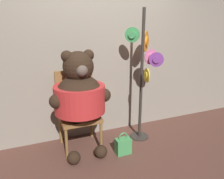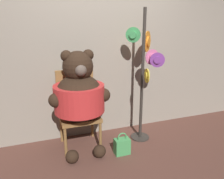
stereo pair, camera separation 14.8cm
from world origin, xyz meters
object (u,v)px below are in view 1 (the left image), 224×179
object	(u,v)px
chair	(77,108)
handbag_on_ground	(123,146)
hat_display_rack	(144,71)
teddy_bear	(80,96)

from	to	relation	value
chair	handbag_on_ground	size ratio (longest dim) A/B	3.45
handbag_on_ground	chair	bearing A→B (deg)	134.68
chair	hat_display_rack	distance (m)	1.07
teddy_bear	hat_display_rack	size ratio (longest dim) A/B	0.73
chair	hat_display_rack	size ratio (longest dim) A/B	0.57
teddy_bear	chair	bearing A→B (deg)	89.01
chair	teddy_bear	distance (m)	0.29
chair	handbag_on_ground	xyz separation A→B (m)	(0.48, -0.49, -0.44)
handbag_on_ground	teddy_bear	bearing A→B (deg)	147.29
teddy_bear	handbag_on_ground	size ratio (longest dim) A/B	4.44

